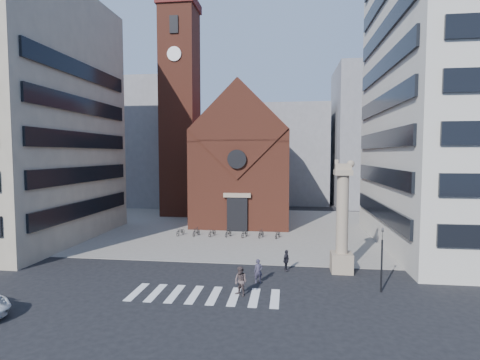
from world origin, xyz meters
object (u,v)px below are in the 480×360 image
Objects in this scene: pedestrian_1 at (241,281)px; pedestrian_2 at (286,260)px; pedestrian_0 at (258,271)px; traffic_light at (382,258)px; scooter_0 at (181,232)px; lion_column at (342,228)px.

pedestrian_1 reaches higher than pedestrian_2.
pedestrian_2 is at bearing 39.55° from pedestrian_0.
pedestrian_0 is 3.53m from pedestrian_2.
pedestrian_2 is at bearing 149.13° from traffic_light.
pedestrian_1 is 18.88m from scooter_0.
scooter_0 is (-9.79, 14.09, -0.37)m from pedestrian_0.
traffic_light is at bearing -63.54° from lion_column.
traffic_light is 7.40m from pedestrian_2.
scooter_0 is (-11.74, 11.14, -0.36)m from pedestrian_2.
traffic_light is at bearing -22.28° from scooter_0.
lion_column is at bearing 10.51° from pedestrian_0.
traffic_light reaches higher than scooter_0.
pedestrian_2 is 1.04× the size of scooter_0.
pedestrian_1 is (-0.93, -2.58, 0.11)m from pedestrian_0.
lion_column is 4.57× the size of pedestrian_1.
traffic_light is 9.37m from pedestrian_1.
pedestrian_0 is 1.05× the size of scooter_0.
traffic_light is 2.59× the size of pedestrian_2.
lion_column is 5.42× the size of scooter_0.
scooter_0 is at bearing 145.78° from lion_column.
pedestrian_1 is at bearing -44.67° from scooter_0.
scooter_0 is (-15.97, 10.86, -2.99)m from lion_column.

